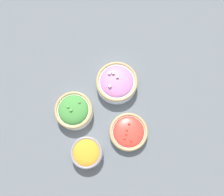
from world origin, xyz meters
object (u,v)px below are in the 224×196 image
Objects in this scene: bowl_broccoli at (74,110)px; bowl_cherry_tomatoes at (128,132)px; bowl_carrots at (87,153)px; bowl_red_onion at (117,83)px.

bowl_broccoli is 0.99× the size of bowl_cherry_tomatoes.
bowl_carrots is 0.82× the size of bowl_cherry_tomatoes.
bowl_carrots is 0.18m from bowl_cherry_tomatoes.
bowl_cherry_tomatoes is at bearing -159.39° from bowl_red_onion.
bowl_carrots is at bearing 124.03° from bowl_cherry_tomatoes.
bowl_broccoli reaches higher than bowl_carrots.
bowl_red_onion is at bearing 20.61° from bowl_cherry_tomatoes.
bowl_cherry_tomatoes is (-0.05, -0.22, -0.01)m from bowl_broccoli.
bowl_carrots is (-0.15, -0.07, -0.00)m from bowl_broccoli.
bowl_cherry_tomatoes is 0.90× the size of bowl_red_onion.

